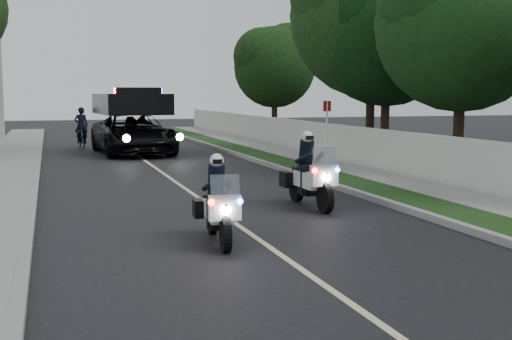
# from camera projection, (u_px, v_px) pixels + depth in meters

# --- Properties ---
(ground) EXTENTS (120.00, 120.00, 0.00)m
(ground) POSITION_uv_depth(u_px,v_px,m) (281.00, 255.00, 11.24)
(ground) COLOR black
(ground) RESTS_ON ground
(curb_right) EXTENTS (0.20, 60.00, 0.15)m
(curb_right) POSITION_uv_depth(u_px,v_px,m) (298.00, 174.00, 21.92)
(curb_right) COLOR gray
(curb_right) RESTS_ON ground
(grass_verge) EXTENTS (1.20, 60.00, 0.16)m
(grass_verge) POSITION_uv_depth(u_px,v_px,m) (318.00, 173.00, 22.13)
(grass_verge) COLOR #193814
(grass_verge) RESTS_ON ground
(sidewalk_right) EXTENTS (1.40, 60.00, 0.16)m
(sidewalk_right) POSITION_uv_depth(u_px,v_px,m) (353.00, 172.00, 22.51)
(sidewalk_right) COLOR gray
(sidewalk_right) RESTS_ON ground
(property_wall) EXTENTS (0.22, 60.00, 1.50)m
(property_wall) POSITION_uv_depth(u_px,v_px,m) (380.00, 151.00, 22.73)
(property_wall) COLOR beige
(property_wall) RESTS_ON ground
(curb_left) EXTENTS (0.20, 60.00, 0.15)m
(curb_left) POSITION_uv_depth(u_px,v_px,m) (35.00, 184.00, 19.51)
(curb_left) COLOR gray
(curb_left) RESTS_ON ground
(lane_marking) EXTENTS (0.12, 50.00, 0.01)m
(lane_marking) POSITION_uv_depth(u_px,v_px,m) (174.00, 181.00, 20.73)
(lane_marking) COLOR #BFB78C
(lane_marking) RESTS_ON ground
(police_moto_left) EXTENTS (0.84, 1.96, 1.62)m
(police_moto_left) POSITION_uv_depth(u_px,v_px,m) (218.00, 242.00, 12.21)
(police_moto_left) COLOR white
(police_moto_left) RESTS_ON ground
(police_moto_right) EXTENTS (0.78, 2.15, 1.82)m
(police_moto_right) POSITION_uv_depth(u_px,v_px,m) (309.00, 207.00, 15.99)
(police_moto_right) COLOR silver
(police_moto_right) RESTS_ON ground
(police_suv) EXTENTS (3.48, 6.71, 3.17)m
(police_suv) POSITION_uv_depth(u_px,v_px,m) (134.00, 154.00, 29.97)
(police_suv) COLOR black
(police_suv) RESTS_ON ground
(bicycle) EXTENTS (0.78, 1.69, 0.85)m
(bicycle) POSITION_uv_depth(u_px,v_px,m) (82.00, 148.00, 33.39)
(bicycle) COLOR black
(bicycle) RESTS_ON ground
(cyclist) EXTENTS (0.66, 0.44, 1.82)m
(cyclist) POSITION_uv_depth(u_px,v_px,m) (82.00, 148.00, 33.39)
(cyclist) COLOR black
(cyclist) RESTS_ON ground
(sign_post) EXTENTS (0.51, 0.51, 2.52)m
(sign_post) POSITION_uv_depth(u_px,v_px,m) (326.00, 168.00, 24.45)
(sign_post) COLOR #B60D14
(sign_post) RESTS_ON ground
(tree_right_b) EXTENTS (7.08, 7.08, 9.65)m
(tree_right_b) POSITION_uv_depth(u_px,v_px,m) (457.00, 174.00, 22.51)
(tree_right_b) COLOR #194216
(tree_right_b) RESTS_ON ground
(tree_right_c) EXTENTS (7.81, 7.81, 10.03)m
(tree_right_c) POSITION_uv_depth(u_px,v_px,m) (384.00, 159.00, 27.81)
(tree_right_c) COLOR #103310
(tree_right_c) RESTS_ON ground
(tree_right_d) EXTENTS (8.51, 8.51, 11.48)m
(tree_right_d) POSITION_uv_depth(u_px,v_px,m) (369.00, 157.00, 28.57)
(tree_right_d) COLOR #1E4416
(tree_right_d) RESTS_ON ground
(tree_right_e) EXTENTS (5.26, 5.26, 8.38)m
(tree_right_e) POSITION_uv_depth(u_px,v_px,m) (274.00, 137.00, 41.70)
(tree_right_e) COLOR #153510
(tree_right_e) RESTS_ON ground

